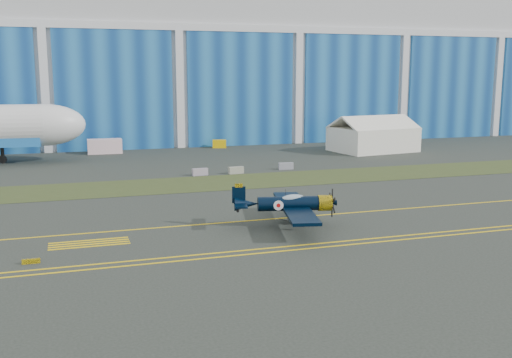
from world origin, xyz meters
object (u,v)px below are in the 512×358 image
object	(u,v)px
warbird	(289,204)
tent	(373,133)
shipping_container	(105,146)
tug	(219,144)

from	to	relation	value
warbird	tent	size ratio (longest dim) A/B	0.97
shipping_container	tug	bearing A→B (deg)	5.60
warbird	shipping_container	size ratio (longest dim) A/B	2.55
tent	tug	xyz separation A→B (m)	(-23.30, 12.30, -2.32)
warbird	shipping_container	xyz separation A→B (m)	(-11.62, 53.16, -0.80)
tent	shipping_container	world-z (taller)	tent
tent	shipping_container	xyz separation A→B (m)	(-42.88, 10.63, -1.83)
tent	shipping_container	size ratio (longest dim) A/B	2.62
warbird	shipping_container	distance (m)	54.42
warbird	tent	world-z (taller)	tent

